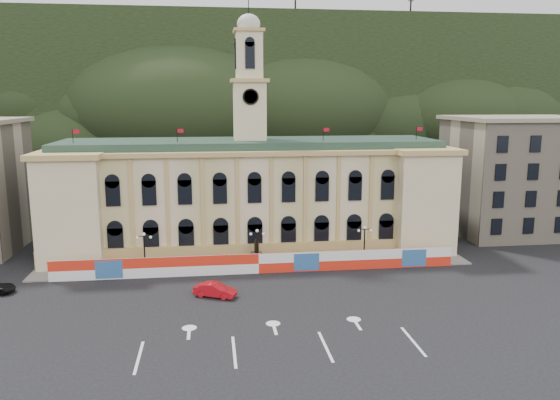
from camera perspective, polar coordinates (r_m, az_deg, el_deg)
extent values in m
plane|color=black|center=(54.45, -0.79, -12.57)|extent=(260.00, 260.00, 0.00)
cube|color=black|center=(179.82, -5.62, 10.75)|extent=(230.00, 70.00, 44.00)
cube|color=#595651|center=(165.04, 7.15, 13.52)|extent=(22.00, 8.00, 14.00)
cube|color=#595651|center=(163.38, -22.81, 11.41)|extent=(16.00, 7.00, 10.00)
cylinder|color=black|center=(177.84, 13.52, 19.58)|extent=(0.50, 0.50, 20.00)
cube|color=beige|center=(79.26, -3.11, 0.11)|extent=(55.00, 15.00, 14.00)
cube|color=tan|center=(73.02, -2.61, -5.49)|extent=(56.00, 0.80, 2.40)
cube|color=tan|center=(78.26, -3.16, 5.37)|extent=(56.20, 16.20, 0.60)
cube|color=#284335|center=(78.20, -3.17, 5.88)|extent=(53.00, 13.00, 1.20)
cube|color=beige|center=(80.09, -20.07, -0.42)|extent=(8.00, 17.00, 14.00)
cube|color=beige|center=(83.34, 13.28, 0.35)|extent=(8.00, 17.00, 14.00)
cube|color=beige|center=(77.95, -3.20, 9.25)|extent=(4.40, 4.40, 8.00)
cube|color=tan|center=(77.97, -3.23, 12.34)|extent=(5.20, 5.20, 0.50)
cube|color=beige|center=(78.14, -3.26, 14.76)|extent=(3.60, 3.60, 6.50)
cube|color=tan|center=(78.46, -3.29, 17.23)|extent=(4.20, 4.20, 0.40)
cylinder|color=black|center=(75.64, -3.09, 10.72)|extent=(2.20, 0.20, 2.20)
ellipsoid|color=beige|center=(78.56, -3.29, 17.89)|extent=(3.20, 3.20, 2.72)
cube|color=tan|center=(95.07, 23.56, 2.21)|extent=(20.00, 16.00, 18.00)
cube|color=gray|center=(94.30, 23.98, 7.81)|extent=(21.00, 17.00, 0.60)
cube|color=red|center=(68.04, -2.24, -6.65)|extent=(50.00, 0.25, 2.50)
cube|color=#2F609E|center=(68.79, -17.45, -6.96)|extent=(3.20, 0.05, 2.20)
cube|color=#2F609E|center=(68.67, 2.80, -6.49)|extent=(3.20, 0.05, 2.20)
cube|color=#2F609E|center=(72.37, 13.83, -5.90)|extent=(3.20, 0.05, 2.20)
cube|color=slate|center=(71.01, -2.43, -6.90)|extent=(56.00, 5.50, 0.16)
cube|color=#595651|center=(71.00, -2.45, -6.21)|extent=(1.40, 1.40, 1.80)
cylinder|color=black|center=(70.53, -2.47, -4.89)|extent=(0.60, 0.60, 1.60)
sphere|color=black|center=(70.29, -2.47, -4.18)|extent=(0.44, 0.44, 0.44)
cylinder|color=black|center=(70.54, -13.88, -7.27)|extent=(0.44, 0.44, 0.30)
cylinder|color=black|center=(69.89, -13.96, -5.51)|extent=(0.18, 0.18, 4.80)
cube|color=black|center=(69.30, -14.04, -3.69)|extent=(1.60, 0.08, 0.08)
sphere|color=silver|center=(69.44, -14.69, -3.82)|extent=(0.36, 0.36, 0.36)
sphere|color=silver|center=(69.25, -13.38, -3.79)|extent=(0.36, 0.36, 0.36)
sphere|color=silver|center=(69.24, -14.05, -3.48)|extent=(0.40, 0.40, 0.40)
cylinder|color=black|center=(70.27, -2.38, -7.03)|extent=(0.44, 0.44, 0.30)
cylinder|color=black|center=(69.62, -2.39, -5.26)|extent=(0.18, 0.18, 4.80)
cube|color=black|center=(69.03, -2.41, -3.43)|extent=(1.60, 0.08, 0.08)
sphere|color=silver|center=(69.00, -3.07, -3.57)|extent=(0.36, 0.36, 0.36)
sphere|color=silver|center=(69.14, -1.75, -3.53)|extent=(0.36, 0.36, 0.36)
sphere|color=silver|center=(68.97, -2.41, -3.23)|extent=(0.40, 0.40, 0.40)
cylinder|color=black|center=(72.75, 8.75, -6.53)|extent=(0.44, 0.44, 0.30)
cylinder|color=black|center=(72.12, 8.80, -4.82)|extent=(0.18, 0.18, 4.80)
cube|color=black|center=(71.55, 8.85, -3.04)|extent=(1.60, 0.08, 0.08)
sphere|color=silver|center=(71.37, 8.23, -3.18)|extent=(0.36, 0.36, 0.36)
sphere|color=silver|center=(71.81, 9.46, -3.13)|extent=(0.36, 0.36, 0.36)
sphere|color=silver|center=(71.49, 8.85, -2.85)|extent=(0.40, 0.40, 0.40)
imported|color=red|center=(60.85, -6.81, -9.32)|extent=(5.14, 5.89, 1.54)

